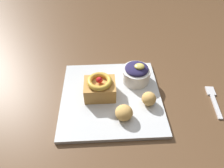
% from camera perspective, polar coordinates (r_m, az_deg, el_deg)
% --- Properties ---
extents(ground_plane, '(8.00, 8.00, 0.00)m').
position_cam_1_polar(ground_plane, '(1.35, -0.65, -17.71)').
color(ground_plane, '#2D2826').
extents(dining_table, '(1.55, 1.13, 0.73)m').
position_cam_1_polar(dining_table, '(0.83, -1.01, 3.78)').
color(dining_table, brown).
rests_on(dining_table, ground_plane).
extents(front_plate, '(0.30, 0.30, 0.01)m').
position_cam_1_polar(front_plate, '(0.62, 0.10, -3.56)').
color(front_plate, silver).
rests_on(front_plate, dining_table).
extents(cake_slice, '(0.09, 0.07, 0.07)m').
position_cam_1_polar(cake_slice, '(0.59, -3.42, -1.00)').
color(cake_slice, '#C68E47').
rests_on(cake_slice, front_plate).
extents(berry_ramekin, '(0.09, 0.09, 0.07)m').
position_cam_1_polar(berry_ramekin, '(0.64, 6.81, 3.01)').
color(berry_ramekin, white).
rests_on(berry_ramekin, front_plate).
extents(fritter_front, '(0.05, 0.05, 0.04)m').
position_cam_1_polar(fritter_front, '(0.55, 3.37, -8.01)').
color(fritter_front, tan).
rests_on(fritter_front, front_plate).
extents(fritter_middle, '(0.04, 0.04, 0.04)m').
position_cam_1_polar(fritter_middle, '(0.59, 10.30, -4.06)').
color(fritter_middle, tan).
rests_on(fritter_middle, front_plate).
extents(fork, '(0.03, 0.13, 0.00)m').
position_cam_1_polar(fork, '(0.68, 26.52, -3.85)').
color(fork, silver).
rests_on(fork, dining_table).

